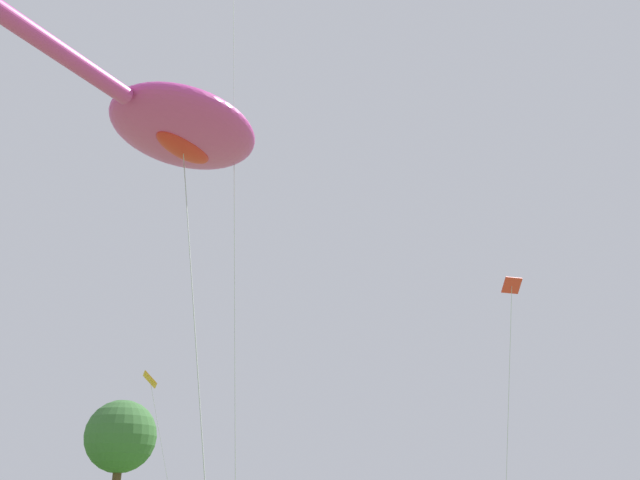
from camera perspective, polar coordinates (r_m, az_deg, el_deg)
big_show_kite at (r=19.22m, az=-11.29°, el=8.97°), size 8.78×5.45×11.48m
small_kite_box_yellow at (r=26.62m, az=15.31°, el=-4.74°), size 0.81×1.84×9.26m
small_kite_stunt_black at (r=35.30m, az=-13.61°, el=-11.33°), size 2.51×1.12×7.48m
tree_oak_right at (r=64.65m, az=-15.91°, el=-15.14°), size 6.10×6.10×10.07m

